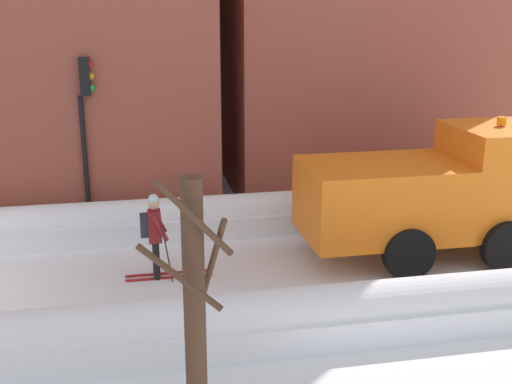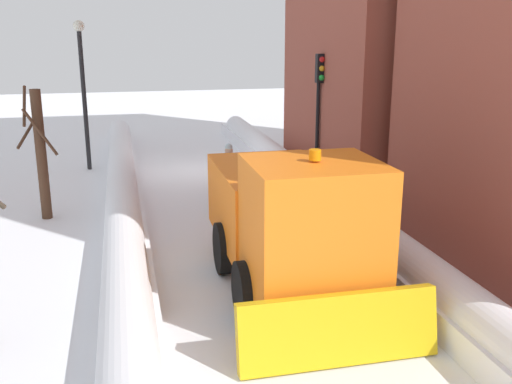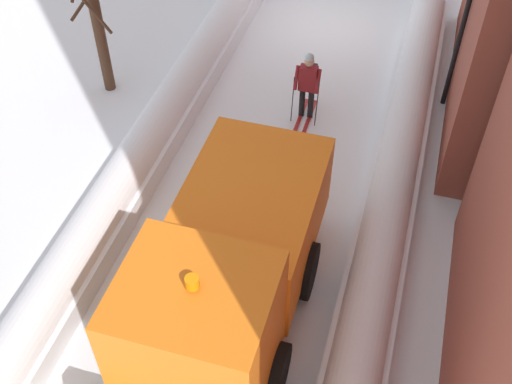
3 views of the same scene
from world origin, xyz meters
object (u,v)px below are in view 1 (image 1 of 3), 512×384
bare_tree_near (195,307)px  skier (155,232)px  plow_truck (437,192)px  traffic_light_pole (86,111)px

bare_tree_near → skier: bearing=-176.6°
skier → bare_tree_near: bare_tree_near is taller
skier → plow_truck: bearing=90.5°
skier → bare_tree_near: 5.25m
skier → traffic_light_pole: 4.05m
traffic_light_pole → skier: bearing=23.4°
skier → bare_tree_near: size_ratio=0.50×
bare_tree_near → traffic_light_pole: bearing=-168.5°
plow_truck → skier: (0.06, -6.22, -0.48)m
traffic_light_pole → bare_tree_near: (8.41, 1.71, -1.18)m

